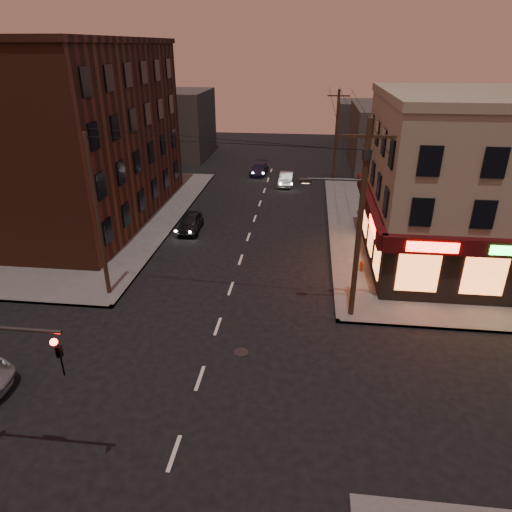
# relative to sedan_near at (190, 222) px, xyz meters

# --- Properties ---
(ground) EXTENTS (120.00, 120.00, 0.00)m
(ground) POSITION_rel_sedan_near_xyz_m (4.59, -16.80, -0.66)
(ground) COLOR black
(ground) RESTS_ON ground
(sidewalk_ne) EXTENTS (24.00, 28.00, 0.15)m
(sidewalk_ne) POSITION_rel_sedan_near_xyz_m (22.59, 2.20, -0.59)
(sidewalk_ne) COLOR #514F4C
(sidewalk_ne) RESTS_ON ground
(sidewalk_nw) EXTENTS (24.00, 28.00, 0.15)m
(sidewalk_nw) POSITION_rel_sedan_near_xyz_m (-13.41, 2.20, -0.59)
(sidewalk_nw) COLOR #514F4C
(sidewalk_nw) RESTS_ON ground
(pizza_building) EXTENTS (15.85, 12.85, 10.50)m
(pizza_building) POSITION_rel_sedan_near_xyz_m (20.52, -3.37, 4.68)
(pizza_building) COLOR gray
(pizza_building) RESTS_ON sidewalk_ne
(brick_apartment) EXTENTS (12.00, 20.00, 13.00)m
(brick_apartment) POSITION_rel_sedan_near_xyz_m (-9.91, 2.20, 5.99)
(brick_apartment) COLOR #492517
(brick_apartment) RESTS_ON sidewalk_nw
(bg_building_ne_a) EXTENTS (10.00, 12.00, 7.00)m
(bg_building_ne_a) POSITION_rel_sedan_near_xyz_m (18.59, 21.20, 2.84)
(bg_building_ne_a) COLOR #3F3D3A
(bg_building_ne_a) RESTS_ON ground
(bg_building_nw) EXTENTS (9.00, 10.00, 8.00)m
(bg_building_nw) POSITION_rel_sedan_near_xyz_m (-8.41, 25.20, 3.34)
(bg_building_nw) COLOR #3F3D3A
(bg_building_nw) RESTS_ON ground
(bg_building_ne_b) EXTENTS (8.00, 8.00, 6.00)m
(bg_building_ne_b) POSITION_rel_sedan_near_xyz_m (16.59, 35.20, 2.34)
(bg_building_ne_b) COLOR #3F3D3A
(bg_building_ne_b) RESTS_ON ground
(utility_pole_main) EXTENTS (4.20, 0.44, 10.00)m
(utility_pole_main) POSITION_rel_sedan_near_xyz_m (11.28, -11.00, 5.10)
(utility_pole_main) COLOR #382619
(utility_pole_main) RESTS_ON sidewalk_ne
(utility_pole_far) EXTENTS (0.26, 0.26, 9.00)m
(utility_pole_far) POSITION_rel_sedan_near_xyz_m (11.39, 15.20, 3.99)
(utility_pole_far) COLOR #382619
(utility_pole_far) RESTS_ON sidewalk_ne
(utility_pole_west) EXTENTS (0.24, 0.24, 9.00)m
(utility_pole_west) POSITION_rel_sedan_near_xyz_m (-2.21, -10.30, 3.99)
(utility_pole_west) COLOR #382619
(utility_pole_west) RESTS_ON sidewalk_nw
(sedan_near) EXTENTS (1.77, 3.97, 1.32)m
(sedan_near) POSITION_rel_sedan_near_xyz_m (0.00, 0.00, 0.00)
(sedan_near) COLOR black
(sedan_near) RESTS_ON ground
(sedan_mid) EXTENTS (1.50, 3.89, 1.26)m
(sedan_mid) POSITION_rel_sedan_near_xyz_m (6.60, 13.49, -0.03)
(sedan_mid) COLOR slate
(sedan_mid) RESTS_ON ground
(sedan_far) EXTENTS (1.91, 4.20, 1.19)m
(sedan_far) POSITION_rel_sedan_near_xyz_m (3.38, 17.42, -0.07)
(sedan_far) COLOR #1B1A35
(sedan_far) RESTS_ON ground
(fire_hydrant) EXTENTS (0.31, 0.31, 0.70)m
(fire_hydrant) POSITION_rel_sedan_near_xyz_m (12.39, -5.86, -0.13)
(fire_hydrant) COLOR maroon
(fire_hydrant) RESTS_ON sidewalk_ne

